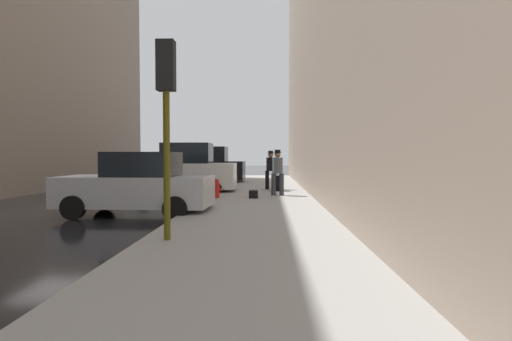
# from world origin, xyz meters

# --- Properties ---
(ground_plane) EXTENTS (120.00, 120.00, 0.00)m
(ground_plane) POSITION_xyz_m (0.00, 0.00, 0.00)
(ground_plane) COLOR black
(sidewalk) EXTENTS (4.00, 40.00, 0.15)m
(sidewalk) POSITION_xyz_m (6.00, 0.00, 0.07)
(sidewalk) COLOR gray
(sidewalk) RESTS_ON ground_plane
(parked_silver_sedan) EXTENTS (4.26, 2.17, 1.79)m
(parked_silver_sedan) POSITION_xyz_m (2.65, -0.87, 0.85)
(parked_silver_sedan) COLOR #B7BABF
(parked_silver_sedan) RESTS_ON ground_plane
(parked_white_van) EXTENTS (4.60, 2.07, 2.25)m
(parked_white_van) POSITION_xyz_m (2.65, 5.36, 1.03)
(parked_white_van) COLOR silver
(parked_white_van) RESTS_ON ground_plane
(parked_black_suv) EXTENTS (4.66, 2.18, 2.25)m
(parked_black_suv) POSITION_xyz_m (2.65, 11.89, 1.03)
(parked_black_suv) COLOR black
(parked_black_suv) RESTS_ON ground_plane
(fire_hydrant) EXTENTS (0.42, 0.22, 0.70)m
(fire_hydrant) POSITION_xyz_m (4.45, 2.49, 0.50)
(fire_hydrant) COLOR red
(fire_hydrant) RESTS_ON sidewalk
(traffic_light) EXTENTS (0.32, 0.32, 3.60)m
(traffic_light) POSITION_xyz_m (4.50, -4.86, 2.76)
(traffic_light) COLOR #514C0F
(traffic_light) RESTS_ON sidewalk
(pedestrian_with_fedora) EXTENTS (0.51, 0.43, 1.78)m
(pedestrian_with_fedora) POSITION_xyz_m (6.46, 6.30, 1.14)
(pedestrian_with_fedora) COLOR black
(pedestrian_with_fedora) RESTS_ON sidewalk
(pedestrian_with_beanie) EXTENTS (0.52, 0.47, 1.78)m
(pedestrian_with_beanie) POSITION_xyz_m (6.71, 3.47, 1.14)
(pedestrian_with_beanie) COLOR #333338
(pedestrian_with_beanie) RESTS_ON sidewalk
(rolling_suitcase) EXTENTS (0.38, 0.57, 1.04)m
(rolling_suitcase) POSITION_xyz_m (6.73, 5.51, 0.49)
(rolling_suitcase) COLOR black
(rolling_suitcase) RESTS_ON sidewalk
(duffel_bag) EXTENTS (0.32, 0.44, 0.28)m
(duffel_bag) POSITION_xyz_m (5.80, 2.49, 0.29)
(duffel_bag) COLOR black
(duffel_bag) RESTS_ON sidewalk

